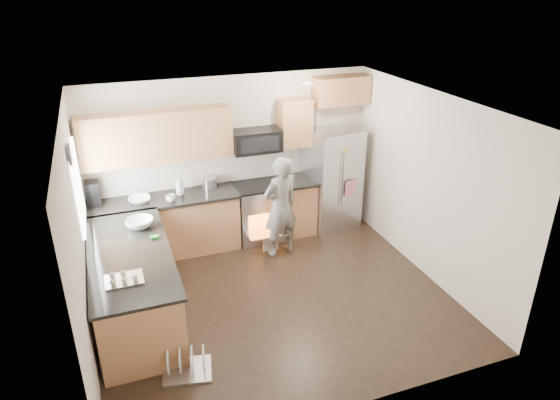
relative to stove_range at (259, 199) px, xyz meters
name	(u,v)px	position (x,y,z in m)	size (l,w,h in m)	color
ground	(274,298)	(-0.35, -1.69, -0.68)	(4.50, 4.50, 0.00)	black
room_shell	(270,182)	(-0.39, -1.68, 1.00)	(4.54, 4.04, 2.62)	beige
back_cabinet_run	(199,189)	(-0.94, 0.06, 0.29)	(4.45, 0.64, 2.50)	#A36E41
peninsula	(134,284)	(-2.10, -1.44, -0.21)	(0.96, 2.36, 1.04)	#A36E41
stove_range	(259,199)	(0.00, 0.00, 0.00)	(0.76, 0.97, 1.79)	#B7B7BC
refrigerator	(332,179)	(1.28, 0.01, 0.17)	(0.93, 0.78, 1.69)	#B7B7BC
person	(280,207)	(0.14, -0.61, 0.11)	(0.58, 0.38, 1.58)	gray
dish_rack	(187,366)	(-1.70, -2.65, -0.59)	(0.59, 0.51, 0.32)	#B7B7BC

